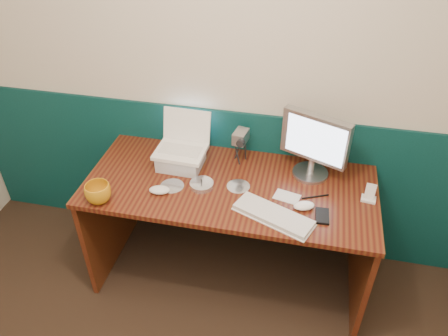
% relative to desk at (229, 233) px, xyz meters
% --- Properties ---
extents(back_wall, '(3.50, 0.04, 2.50)m').
position_rel_desk_xyz_m(back_wall, '(-0.09, 0.37, 0.88)').
color(back_wall, beige).
rests_on(back_wall, ground).
extents(wainscot, '(3.48, 0.02, 1.00)m').
position_rel_desk_xyz_m(wainscot, '(-0.09, 0.36, 0.12)').
color(wainscot, '#072F2F').
rests_on(wainscot, ground).
extents(desk, '(1.60, 0.70, 0.75)m').
position_rel_desk_xyz_m(desk, '(0.00, 0.00, 0.00)').
color(desk, '#3E100B').
rests_on(desk, ground).
extents(laptop_riser, '(0.25, 0.21, 0.08)m').
position_rel_desk_xyz_m(laptop_riser, '(-0.31, 0.11, 0.42)').
color(laptop_riser, '#B7BBC3').
rests_on(laptop_riser, desk).
extents(laptop, '(0.29, 0.23, 0.23)m').
position_rel_desk_xyz_m(laptop, '(-0.31, 0.11, 0.58)').
color(laptop, white).
rests_on(laptop, laptop_riser).
extents(monitor, '(0.39, 0.24, 0.38)m').
position_rel_desk_xyz_m(monitor, '(0.43, 0.19, 0.56)').
color(monitor, '#A4A5A9').
rests_on(monitor, desk).
extents(keyboard, '(0.42, 0.28, 0.02)m').
position_rel_desk_xyz_m(keyboard, '(0.27, -0.21, 0.39)').
color(keyboard, silver).
rests_on(keyboard, desk).
extents(mouse_right, '(0.13, 0.10, 0.04)m').
position_rel_desk_xyz_m(mouse_right, '(0.41, -0.11, 0.39)').
color(mouse_right, white).
rests_on(mouse_right, desk).
extents(mouse_left, '(0.12, 0.09, 0.04)m').
position_rel_desk_xyz_m(mouse_left, '(-0.35, -0.15, 0.39)').
color(mouse_left, silver).
rests_on(mouse_left, desk).
extents(mug, '(0.15, 0.15, 0.11)m').
position_rel_desk_xyz_m(mug, '(-0.64, -0.28, 0.43)').
color(mug, '#C48112').
rests_on(mug, desk).
extents(camcorder, '(0.12, 0.16, 0.22)m').
position_rel_desk_xyz_m(camcorder, '(0.01, 0.23, 0.49)').
color(camcorder, '#A2A3A7').
rests_on(camcorder, desk).
extents(cd_spindle, '(0.13, 0.13, 0.03)m').
position_rel_desk_xyz_m(cd_spindle, '(-0.15, -0.05, 0.39)').
color(cd_spindle, silver).
rests_on(cd_spindle, desk).
extents(cd_loose_a, '(0.13, 0.13, 0.00)m').
position_rel_desk_xyz_m(cd_loose_a, '(-0.31, -0.08, 0.38)').
color(cd_loose_a, silver).
rests_on(cd_loose_a, desk).
extents(cd_loose_b, '(0.13, 0.13, 0.00)m').
position_rel_desk_xyz_m(cd_loose_b, '(0.05, -0.01, 0.38)').
color(cd_loose_b, silver).
rests_on(cd_loose_b, desk).
extents(pen, '(0.14, 0.07, 0.01)m').
position_rel_desk_xyz_m(pen, '(0.47, -0.01, 0.38)').
color(pen, black).
rests_on(pen, desk).
extents(papers, '(0.15, 0.12, 0.00)m').
position_rel_desk_xyz_m(papers, '(0.32, -0.04, 0.38)').
color(papers, white).
rests_on(papers, desk).
extents(dock, '(0.08, 0.07, 0.01)m').
position_rel_desk_xyz_m(dock, '(0.74, 0.02, 0.38)').
color(dock, white).
rests_on(dock, desk).
extents(music_player, '(0.05, 0.03, 0.09)m').
position_rel_desk_xyz_m(music_player, '(0.74, 0.02, 0.43)').
color(music_player, white).
rests_on(music_player, dock).
extents(pda, '(0.07, 0.12, 0.01)m').
position_rel_desk_xyz_m(pda, '(0.51, -0.16, 0.38)').
color(pda, black).
rests_on(pda, desk).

